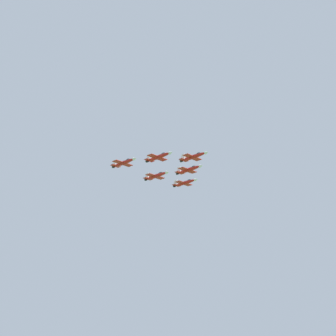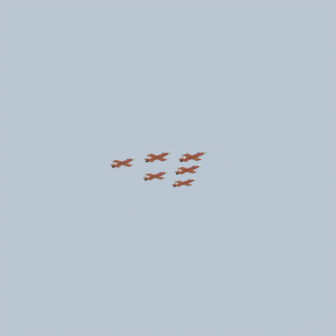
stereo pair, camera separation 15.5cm
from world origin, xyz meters
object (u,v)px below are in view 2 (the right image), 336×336
(jet_lead, at_px, (193,157))
(jet_right_outer, at_px, (124,163))
(jet_left_wingman, at_px, (189,170))
(jet_right_wingman, at_px, (158,157))
(jet_left_outer, at_px, (185,183))
(jet_slot_rear, at_px, (156,176))

(jet_lead, xyz_separation_m, jet_right_outer, (28.04, -17.78, -2.11))
(jet_left_wingman, height_order, jet_right_wingman, jet_right_wingman)
(jet_left_wingman, xyz_separation_m, jet_right_outer, (34.55, -2.51, -1.58))
(jet_right_wingman, distance_m, jet_right_outer, 16.79)
(jet_left_outer, bearing_deg, jet_left_wingman, -40.17)
(jet_left_wingman, bearing_deg, jet_right_outer, -110.91)
(jet_left_outer, height_order, jet_right_outer, jet_left_outer)
(jet_right_wingman, distance_m, jet_left_outer, 34.73)
(jet_right_outer, xyz_separation_m, jet_slot_rear, (-20.53, -6.38, -1.32))
(jet_left_outer, distance_m, jet_right_outer, 43.00)
(jet_left_wingman, distance_m, jet_right_outer, 34.68)
(jet_lead, bearing_deg, jet_right_outer, -140.29)
(jet_right_outer, bearing_deg, jet_slot_rear, 89.40)
(jet_right_wingman, xyz_separation_m, jet_left_outer, (-27.05, -21.65, -2.53))
(jet_lead, relative_size, jet_right_wingman, 0.98)
(jet_lead, height_order, jet_right_wingman, jet_right_wingman)
(jet_right_outer, bearing_deg, jet_left_outer, 89.40)
(jet_right_wingman, bearing_deg, jet_left_outer, 110.75)
(jet_left_wingman, xyz_separation_m, jet_left_outer, (-6.51, -15.27, -1.62))
(jet_lead, relative_size, jet_left_outer, 0.98)
(jet_left_wingman, xyz_separation_m, jet_slot_rear, (14.02, -8.89, -2.91))
(jet_lead, bearing_deg, jet_left_outer, 138.98)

